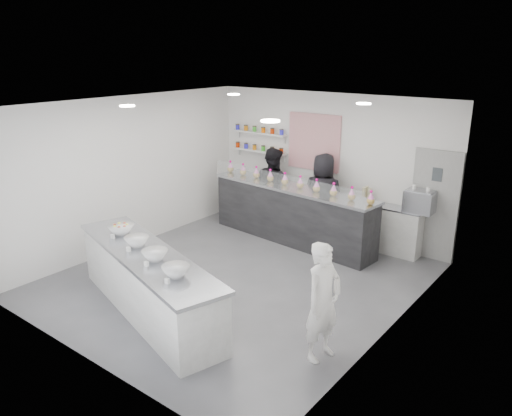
{
  "coord_description": "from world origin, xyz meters",
  "views": [
    {
      "loc": [
        5.09,
        -6.06,
        3.85
      ],
      "look_at": [
        0.09,
        0.4,
        1.22
      ],
      "focal_mm": 35.0,
      "sensor_mm": 36.0,
      "label": 1
    }
  ],
  "objects": [
    {
      "name": "woman_prep",
      "position": [
        2.32,
        -1.1,
        0.79
      ],
      "size": [
        0.48,
        0.64,
        1.59
      ],
      "primitive_type": "imported",
      "rotation": [
        0.0,
        0.0,
        1.4
      ],
      "color": "white",
      "rests_on": "floor"
    },
    {
      "name": "cookie_bags",
      "position": [
        -0.29,
        2.09,
        1.31
      ],
      "size": [
        3.74,
        0.49,
        0.26
      ],
      "primitive_type": null,
      "rotation": [
        0.0,
        0.0,
        -0.09
      ],
      "color": "#F47BD5",
      "rests_on": "back_bar"
    },
    {
      "name": "pattern_panel",
      "position": [
        -0.35,
        2.98,
        1.95
      ],
      "size": [
        1.25,
        0.03,
        1.2
      ],
      "primitive_type": "cube",
      "color": "#C63B4C",
      "rests_on": "back_wall"
    },
    {
      "name": "staff_left",
      "position": [
        -1.14,
        2.6,
        0.9
      ],
      "size": [
        1.0,
        0.85,
        1.8
      ],
      "primitive_type": "imported",
      "rotation": [
        0.0,
        0.0,
        2.93
      ],
      "color": "black",
      "rests_on": "floor"
    },
    {
      "name": "preserve_jars",
      "position": [
        -1.75,
        2.88,
        1.88
      ],
      "size": [
        1.45,
        0.1,
        0.56
      ],
      "primitive_type": null,
      "color": "#BF2900",
      "rests_on": "jar_shelf_lower"
    },
    {
      "name": "downlight_1",
      "position": [
        1.4,
        -1.0,
        2.98
      ],
      "size": [
        0.24,
        0.24,
        0.02
      ],
      "primitive_type": "cylinder",
      "color": "white",
      "rests_on": "ceiling"
    },
    {
      "name": "left_wall",
      "position": [
        -2.75,
        0.0,
        1.5
      ],
      "size": [
        0.0,
        6.0,
        6.0
      ],
      "primitive_type": "plane",
      "rotation": [
        1.57,
        0.0,
        1.57
      ],
      "color": "white",
      "rests_on": "floor"
    },
    {
      "name": "back_wall",
      "position": [
        0.0,
        3.0,
        1.5
      ],
      "size": [
        5.5,
        0.0,
        5.5
      ],
      "primitive_type": "plane",
      "rotation": [
        1.57,
        0.0,
        0.0
      ],
      "color": "white",
      "rests_on": "floor"
    },
    {
      "name": "downlight_0",
      "position": [
        -1.4,
        -1.0,
        2.98
      ],
      "size": [
        0.24,
        0.24,
        0.02
      ],
      "primitive_type": "cylinder",
      "color": "white",
      "rests_on": "ceiling"
    },
    {
      "name": "cup_stacks",
      "position": [
        1.05,
        2.78,
        1.08
      ],
      "size": [
        0.24,
        0.24,
        0.3
      ],
      "primitive_type": null,
      "color": "beige",
      "rests_on": "espresso_ledge"
    },
    {
      "name": "espresso_machine",
      "position": [
        2.09,
        2.78,
        1.13
      ],
      "size": [
        0.53,
        0.37,
        0.41
      ],
      "primitive_type": "cube",
      "color": "#93969E",
      "rests_on": "espresso_ledge"
    },
    {
      "name": "staff_right",
      "position": [
        0.13,
        2.6,
        0.91
      ],
      "size": [
        1.02,
        0.8,
        1.83
      ],
      "primitive_type": "imported",
      "rotation": [
        0.0,
        0.0,
        3.42
      ],
      "color": "black",
      "rests_on": "floor"
    },
    {
      "name": "downlight_3",
      "position": [
        1.4,
        1.6,
        2.98
      ],
      "size": [
        0.24,
        0.24,
        0.02
      ],
      "primitive_type": "cylinder",
      "color": "white",
      "rests_on": "ceiling"
    },
    {
      "name": "floor",
      "position": [
        0.0,
        0.0,
        0.0
      ],
      "size": [
        6.0,
        6.0,
        0.0
      ],
      "primitive_type": "plane",
      "color": "#515156",
      "rests_on": "ground"
    },
    {
      "name": "espresso_ledge",
      "position": [
        1.55,
        2.78,
        0.47
      ],
      "size": [
        1.25,
        0.4,
        0.93
      ],
      "primitive_type": "cube",
      "color": "beige",
      "rests_on": "floor"
    },
    {
      "name": "prep_bowls",
      "position": [
        -0.34,
        -1.7,
        1.05
      ],
      "size": [
        2.36,
        1.13,
        0.15
      ],
      "primitive_type": null,
      "rotation": [
        0.0,
        0.0,
        -0.29
      ],
      "color": "white",
      "rests_on": "prep_counter"
    },
    {
      "name": "right_wall",
      "position": [
        2.75,
        0.0,
        1.5
      ],
      "size": [
        0.0,
        6.0,
        6.0
      ],
      "primitive_type": "plane",
      "rotation": [
        1.57,
        0.0,
        -1.57
      ],
      "color": "white",
      "rests_on": "floor"
    },
    {
      "name": "sneeze_guard",
      "position": [
        -0.32,
        1.76,
        1.34
      ],
      "size": [
        3.72,
        0.37,
        0.32
      ],
      "primitive_type": "cube",
      "rotation": [
        0.0,
        0.0,
        -0.09
      ],
      "color": "white",
      "rests_on": "back_bar"
    },
    {
      "name": "label_cards",
      "position": [
        -0.19,
        -2.18,
        1.01
      ],
      "size": [
        2.01,
        0.04,
        0.07
      ],
      "primitive_type": null,
      "color": "white",
      "rests_on": "prep_counter"
    },
    {
      "name": "back_bar",
      "position": [
        -0.29,
        2.09,
        0.59
      ],
      "size": [
        3.84,
        1.05,
        1.17
      ],
      "primitive_type": "cube",
      "rotation": [
        0.0,
        0.0,
        -0.09
      ],
      "color": "black",
      "rests_on": "floor"
    },
    {
      "name": "back_door",
      "position": [
        2.3,
        2.97,
        1.05
      ],
      "size": [
        0.88,
        0.04,
        2.1
      ],
      "primitive_type": "cube",
      "color": "gray",
      "rests_on": "floor"
    },
    {
      "name": "prep_counter",
      "position": [
        -0.34,
        -1.7,
        0.49
      ],
      "size": [
        3.66,
        1.81,
        0.98
      ],
      "primitive_type": "cube",
      "rotation": [
        0.0,
        0.0,
        -0.29
      ],
      "color": "beige",
      "rests_on": "floor"
    },
    {
      "name": "downlight_2",
      "position": [
        -1.4,
        1.6,
        2.98
      ],
      "size": [
        0.24,
        0.24,
        0.02
      ],
      "primitive_type": "cylinder",
      "color": "white",
      "rests_on": "ceiling"
    },
    {
      "name": "ceiling",
      "position": [
        0.0,
        0.0,
        3.0
      ],
      "size": [
        6.0,
        6.0,
        0.0
      ],
      "primitive_type": "plane",
      "rotation": [
        3.14,
        0.0,
        0.0
      ],
      "color": "white",
      "rests_on": "floor"
    },
    {
      "name": "jar_shelf_upper",
      "position": [
        -1.75,
        2.9,
        2.02
      ],
      "size": [
        1.45,
        0.22,
        0.04
      ],
      "primitive_type": "cube",
      "color": "silver",
      "rests_on": "back_wall"
    },
    {
      "name": "jar_shelf_lower",
      "position": [
        -1.75,
        2.9,
        1.6
      ],
      "size": [
        1.45,
        0.22,
        0.04
      ],
      "primitive_type": "cube",
      "color": "silver",
      "rests_on": "back_wall"
    }
  ]
}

